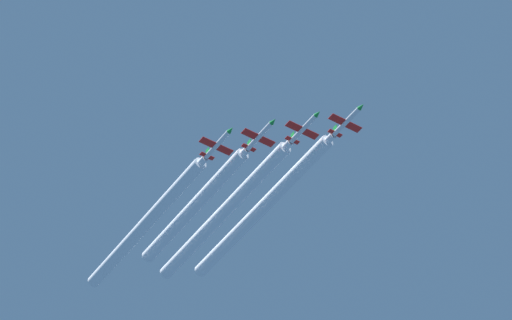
% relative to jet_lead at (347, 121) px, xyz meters
% --- Properties ---
extents(jet_lead, '(8.91, 12.97, 3.12)m').
position_rel_jet_lead_xyz_m(jet_lead, '(0.00, 0.00, 0.00)').
color(jet_lead, silver).
extents(jet_second_echelon, '(8.91, 12.97, 3.12)m').
position_rel_jet_lead_xyz_m(jet_second_echelon, '(8.05, -7.02, -0.99)').
color(jet_second_echelon, silver).
extents(jet_third_echelon, '(8.91, 12.97, 3.12)m').
position_rel_jet_lead_xyz_m(jet_third_echelon, '(16.37, -14.02, -2.33)').
color(jet_third_echelon, silver).
extents(jet_fourth_echelon, '(8.91, 12.97, 3.12)m').
position_rel_jet_lead_xyz_m(jet_fourth_echelon, '(24.03, -21.23, -3.45)').
color(jet_fourth_echelon, silver).
extents(smoke_trail_lead, '(3.43, 62.92, 3.43)m').
position_rel_jet_lead_xyz_m(smoke_trail_lead, '(0.00, -37.36, -0.03)').
color(smoke_trail_lead, white).
extents(smoke_trail_second_echelon, '(3.43, 60.88, 3.43)m').
position_rel_jet_lead_xyz_m(smoke_trail_second_echelon, '(8.05, -43.36, -1.02)').
color(smoke_trail_second_echelon, white).
extents(smoke_trail_third_echelon, '(3.43, 49.15, 3.43)m').
position_rel_jet_lead_xyz_m(smoke_trail_third_echelon, '(16.37, -44.50, -2.36)').
color(smoke_trail_third_echelon, white).
extents(smoke_trail_fourth_echelon, '(3.43, 58.03, 3.43)m').
position_rel_jet_lead_xyz_m(smoke_trail_fourth_echelon, '(24.03, -56.14, -3.48)').
color(smoke_trail_fourth_echelon, white).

